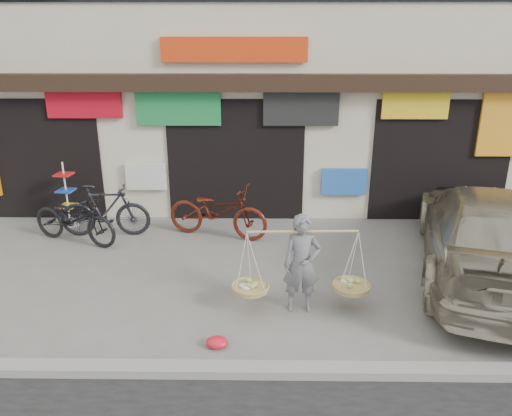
{
  "coord_description": "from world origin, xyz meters",
  "views": [
    {
      "loc": [
        0.59,
        -7.21,
        4.12
      ],
      "look_at": [
        0.48,
        0.9,
        1.18
      ],
      "focal_mm": 35.0,
      "sensor_mm": 36.0,
      "label": 1
    }
  ],
  "objects_px": {
    "bike_2": "(218,211)",
    "suv": "(489,232)",
    "street_vendor": "(302,268)",
    "bike_0": "(74,218)",
    "bike_1": "(105,210)",
    "display_rack": "(67,200)"
  },
  "relations": [
    {
      "from": "suv",
      "to": "bike_0",
      "type": "bearing_deg",
      "value": 6.72
    },
    {
      "from": "street_vendor",
      "to": "bike_0",
      "type": "xyz_separation_m",
      "value": [
        -4.37,
        2.51,
        -0.19
      ]
    },
    {
      "from": "display_rack",
      "to": "bike_2",
      "type": "bearing_deg",
      "value": -9.81
    },
    {
      "from": "display_rack",
      "to": "bike_0",
      "type": "bearing_deg",
      "value": -62.51
    },
    {
      "from": "bike_1",
      "to": "display_rack",
      "type": "xyz_separation_m",
      "value": [
        -0.99,
        0.57,
        0.02
      ]
    },
    {
      "from": "street_vendor",
      "to": "suv",
      "type": "height_order",
      "value": "suv"
    },
    {
      "from": "bike_1",
      "to": "bike_2",
      "type": "height_order",
      "value": "bike_2"
    },
    {
      "from": "bike_2",
      "to": "suv",
      "type": "bearing_deg",
      "value": -91.9
    },
    {
      "from": "bike_0",
      "to": "bike_2",
      "type": "bearing_deg",
      "value": -61.22
    },
    {
      "from": "bike_0",
      "to": "bike_1",
      "type": "height_order",
      "value": "bike_1"
    },
    {
      "from": "suv",
      "to": "display_rack",
      "type": "relative_size",
      "value": 4.06
    },
    {
      "from": "street_vendor",
      "to": "suv",
      "type": "distance_m",
      "value": 3.57
    },
    {
      "from": "bike_2",
      "to": "display_rack",
      "type": "xyz_separation_m",
      "value": [
        -3.33,
        0.58,
        0.02
      ]
    },
    {
      "from": "bike_1",
      "to": "display_rack",
      "type": "distance_m",
      "value": 1.14
    },
    {
      "from": "bike_2",
      "to": "bike_0",
      "type": "bearing_deg",
      "value": 113.42
    },
    {
      "from": "bike_0",
      "to": "bike_1",
      "type": "distance_m",
      "value": 0.62
    },
    {
      "from": "bike_1",
      "to": "display_rack",
      "type": "bearing_deg",
      "value": 57.83
    },
    {
      "from": "street_vendor",
      "to": "bike_0",
      "type": "height_order",
      "value": "street_vendor"
    },
    {
      "from": "bike_1",
      "to": "bike_2",
      "type": "xyz_separation_m",
      "value": [
        2.34,
        -0.01,
        0.0
      ]
    },
    {
      "from": "street_vendor",
      "to": "bike_0",
      "type": "distance_m",
      "value": 5.04
    },
    {
      "from": "bike_0",
      "to": "bike_2",
      "type": "height_order",
      "value": "bike_2"
    },
    {
      "from": "street_vendor",
      "to": "display_rack",
      "type": "xyz_separation_m",
      "value": [
        -4.85,
        3.43,
        -0.13
      ]
    }
  ]
}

